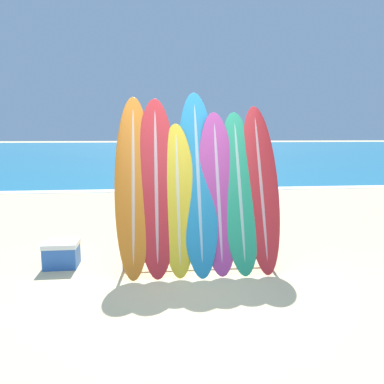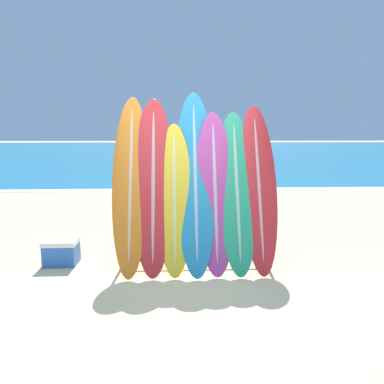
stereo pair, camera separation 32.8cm
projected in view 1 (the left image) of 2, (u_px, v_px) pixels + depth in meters
ground_plane at (188, 282)px, 4.74m from camera, size 160.00×160.00×0.00m
ocean_water at (156, 150)px, 41.03m from camera, size 120.00×60.00×0.01m
surfboard_rack at (198, 233)px, 5.16m from camera, size 2.09×0.04×0.93m
surfboard_slot_0 at (133, 183)px, 5.05m from camera, size 0.50×1.10×2.40m
surfboard_slot_1 at (156, 184)px, 5.08m from camera, size 0.56×1.05×2.37m
surfboard_slot_2 at (178, 197)px, 5.06m from camera, size 0.49×0.89×2.01m
surfboard_slot_3 at (198, 179)px, 5.16m from camera, size 0.56×1.19×2.47m
surfboard_slot_4 at (218, 190)px, 5.14m from camera, size 0.54×0.93×2.18m
surfboard_slot_5 at (239, 190)px, 5.18m from camera, size 0.54×0.99×2.18m
surfboard_slot_6 at (261, 186)px, 5.22m from camera, size 0.51×1.01×2.27m
person_near_water at (232, 176)px, 8.45m from camera, size 0.28×0.23×1.65m
person_mid_beach at (209, 166)px, 11.06m from camera, size 0.24×0.28×1.66m
person_far_left at (148, 169)px, 10.45m from camera, size 0.26×0.21×1.57m
person_far_right at (215, 168)px, 10.02m from camera, size 0.28×0.23×1.72m
cooler_box at (62, 254)px, 5.27m from camera, size 0.47×0.39×0.36m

